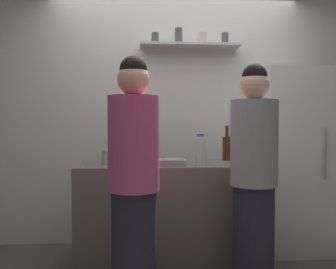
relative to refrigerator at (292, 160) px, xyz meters
name	(u,v)px	position (x,y,z in m)	size (l,w,h in m)	color
back_wall_assembly	(175,116)	(-1.09, 0.40, 0.43)	(4.80, 0.32, 2.60)	white
refrigerator	(292,160)	(0.00, 0.00, 0.00)	(0.63, 0.61, 1.75)	white
counter	(168,214)	(-1.22, -0.30, -0.43)	(1.53, 0.60, 0.88)	#66605B
baking_pan	(164,162)	(-1.26, -0.42, 0.03)	(0.34, 0.24, 0.05)	gray
utensil_holder	(108,157)	(-1.72, -0.31, 0.07)	(0.11, 0.11, 0.22)	#B2B2B7
wine_bottle_amber_glass	(227,147)	(-0.65, -0.07, 0.13)	(0.08, 0.08, 0.32)	#472814
wine_bottle_green_glass	(147,149)	(-1.40, -0.08, 0.12)	(0.08, 0.08, 0.30)	#19471E
water_bottle_plastic	(200,151)	(-0.96, -0.43, 0.13)	(0.09, 0.09, 0.26)	silver
person_pink_top	(134,184)	(-1.50, -1.05, -0.04)	(0.34, 0.34, 1.67)	#262633
person_grey_hoodie	(254,180)	(-0.63, -0.87, -0.05)	(0.34, 0.34, 1.66)	#262633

